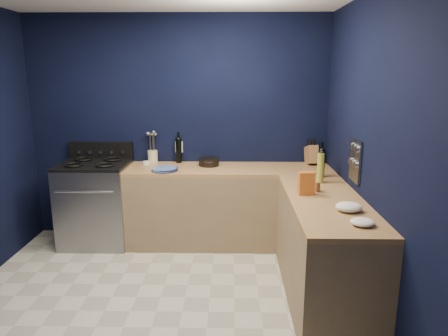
{
  "coord_description": "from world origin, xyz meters",
  "views": [
    {
      "loc": [
        0.62,
        -3.02,
        1.96
      ],
      "look_at": [
        0.55,
        1.0,
        1.0
      ],
      "focal_mm": 32.55,
      "sensor_mm": 36.0,
      "label": 1
    }
  ],
  "objects_px": {
    "crouton_bag": "(306,183)",
    "utensil_crock": "(153,157)",
    "gas_range": "(97,204)",
    "plate_stack": "(164,169)",
    "knife_block": "(311,155)"
  },
  "relations": [
    {
      "from": "utensil_crock",
      "to": "knife_block",
      "type": "distance_m",
      "value": 1.87
    },
    {
      "from": "knife_block",
      "to": "crouton_bag",
      "type": "relative_size",
      "value": 1.04
    },
    {
      "from": "utensil_crock",
      "to": "knife_block",
      "type": "bearing_deg",
      "value": -1.31
    },
    {
      "from": "utensil_crock",
      "to": "knife_block",
      "type": "xyz_separation_m",
      "value": [
        1.87,
        -0.04,
        0.03
      ]
    },
    {
      "from": "gas_range",
      "to": "utensil_crock",
      "type": "xyz_separation_m",
      "value": [
        0.62,
        0.27,
        0.51
      ]
    },
    {
      "from": "utensil_crock",
      "to": "plate_stack",
      "type": "bearing_deg",
      "value": -63.86
    },
    {
      "from": "plate_stack",
      "to": "crouton_bag",
      "type": "distance_m",
      "value": 1.63
    },
    {
      "from": "utensil_crock",
      "to": "crouton_bag",
      "type": "distance_m",
      "value": 2.04
    },
    {
      "from": "crouton_bag",
      "to": "utensil_crock",
      "type": "bearing_deg",
      "value": 134.08
    },
    {
      "from": "crouton_bag",
      "to": "gas_range",
      "type": "bearing_deg",
      "value": 148.32
    },
    {
      "from": "plate_stack",
      "to": "gas_range",
      "type": "bearing_deg",
      "value": 169.91
    },
    {
      "from": "gas_range",
      "to": "utensil_crock",
      "type": "distance_m",
      "value": 0.85
    },
    {
      "from": "crouton_bag",
      "to": "plate_stack",
      "type": "bearing_deg",
      "value": 141.07
    },
    {
      "from": "gas_range",
      "to": "utensil_crock",
      "type": "height_order",
      "value": "utensil_crock"
    },
    {
      "from": "gas_range",
      "to": "plate_stack",
      "type": "height_order",
      "value": "plate_stack"
    }
  ]
}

